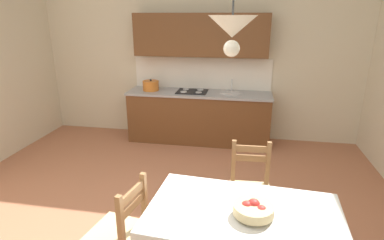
{
  "coord_description": "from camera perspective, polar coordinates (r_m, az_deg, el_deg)",
  "views": [
    {
      "loc": [
        0.88,
        -2.67,
        2.16
      ],
      "look_at": [
        0.3,
        0.56,
        1.06
      ],
      "focal_mm": 29.23,
      "sensor_mm": 36.0,
      "label": 1
    }
  ],
  "objects": [
    {
      "name": "wall_back",
      "position": [
        5.65,
        1.27,
        17.45
      ],
      "size": [
        6.26,
        0.12,
        4.1
      ],
      "primitive_type": "cube",
      "color": "beige",
      "rests_on": "ground_plane"
    },
    {
      "name": "fruit_bowl",
      "position": [
        2.43,
        11.15,
        -15.66
      ],
      "size": [
        0.3,
        0.3,
        0.12
      ],
      "color": "tan",
      "rests_on": "dining_table"
    },
    {
      "name": "kitchen_cabinetry",
      "position": [
        5.47,
        1.3,
        4.76
      ],
      "size": [
        2.48,
        0.63,
        2.2
      ],
      "color": "brown",
      "rests_on": "ground_plane"
    },
    {
      "name": "ground_plane",
      "position": [
        3.58,
        -6.7,
        -19.77
      ],
      "size": [
        6.26,
        6.3,
        0.1
      ],
      "primitive_type": "cube",
      "color": "#AD6B4C"
    },
    {
      "name": "dining_table",
      "position": [
        2.57,
        9.24,
        -18.52
      ],
      "size": [
        1.52,
        0.97,
        0.75
      ],
      "color": "brown",
      "rests_on": "ground_plane"
    },
    {
      "name": "pendant_lamp",
      "position": [
        2.12,
        7.37,
        16.3
      ],
      "size": [
        0.32,
        0.32,
        0.8
      ],
      "color": "black"
    },
    {
      "name": "dining_chair_kitchen_side",
      "position": [
        3.38,
        10.5,
        -12.4
      ],
      "size": [
        0.44,
        0.44,
        0.93
      ],
      "color": "#D1BC89",
      "rests_on": "ground_plane"
    },
    {
      "name": "dining_chair_tv_side",
      "position": [
        2.83,
        -12.92,
        -19.36
      ],
      "size": [
        0.49,
        0.49,
        0.93
      ],
      "color": "#D1BC89",
      "rests_on": "ground_plane"
    }
  ]
}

